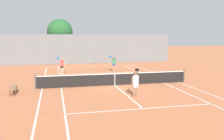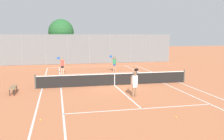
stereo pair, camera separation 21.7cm
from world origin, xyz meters
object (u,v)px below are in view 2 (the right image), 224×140
(player_far_right, at_px, (114,63))
(loose_tennis_ball_4, at_px, (40,120))
(tennis_net, at_px, (115,79))
(player_far_left, at_px, (62,65))
(tree_behind_left, at_px, (62,33))
(loose_tennis_ball_2, at_px, (72,71))
(loose_tennis_ball_1, at_px, (176,117))
(loose_tennis_ball_0, at_px, (171,87))
(player_near_side, at_px, (135,82))
(loose_tennis_ball_3, at_px, (53,76))
(courtside_bench, at_px, (13,88))
(loose_tennis_ball_5, at_px, (123,68))

(player_far_right, distance_m, loose_tennis_ball_4, 15.92)
(tennis_net, relative_size, player_far_left, 6.76)
(tree_behind_left, bearing_deg, loose_tennis_ball_2, -85.43)
(loose_tennis_ball_1, bearing_deg, loose_tennis_ball_0, 66.34)
(tennis_net, height_order, loose_tennis_ball_1, tennis_net)
(loose_tennis_ball_2, bearing_deg, loose_tennis_ball_0, -56.06)
(player_near_side, distance_m, tree_behind_left, 21.86)
(player_far_right, xyz_separation_m, loose_tennis_ball_2, (-4.49, 1.11, -0.89))
(player_far_right, relative_size, loose_tennis_ball_2, 26.88)
(tennis_net, relative_size, player_near_side, 6.76)
(loose_tennis_ball_0, height_order, loose_tennis_ball_1, same)
(player_far_left, xyz_separation_m, loose_tennis_ball_3, (-0.92, -1.24, -0.89))
(loose_tennis_ball_0, distance_m, tree_behind_left, 21.00)
(loose_tennis_ball_1, relative_size, loose_tennis_ball_2, 1.00)
(loose_tennis_ball_0, bearing_deg, loose_tennis_ball_1, -113.66)
(player_near_side, xyz_separation_m, tree_behind_left, (-3.98, 21.24, 3.29))
(loose_tennis_ball_3, height_order, courtside_bench, courtside_bench)
(tennis_net, bearing_deg, tree_behind_left, 101.53)
(player_near_side, xyz_separation_m, loose_tennis_ball_0, (3.51, 2.07, -0.89))
(player_near_side, height_order, loose_tennis_ball_4, player_near_side)
(loose_tennis_ball_1, height_order, loose_tennis_ball_2, same)
(courtside_bench, relative_size, tree_behind_left, 0.25)
(player_far_right, bearing_deg, tennis_net, -102.99)
(player_far_right, height_order, loose_tennis_ball_0, player_far_right)
(player_far_right, xyz_separation_m, loose_tennis_ball_4, (-6.85, -14.34, -0.89))
(player_near_side, distance_m, loose_tennis_ball_5, 13.55)
(loose_tennis_ball_1, bearing_deg, loose_tennis_ball_3, 113.42)
(tennis_net, xyz_separation_m, player_near_side, (0.42, -3.81, 0.42))
(player_near_side, bearing_deg, loose_tennis_ball_4, -149.34)
(tennis_net, xyz_separation_m, player_far_left, (-3.83, 6.70, 0.42))
(loose_tennis_ball_5, bearing_deg, tennis_net, -108.86)
(courtside_bench, bearing_deg, tennis_net, 9.67)
(courtside_bench, bearing_deg, loose_tennis_ball_3, 69.22)
(loose_tennis_ball_0, xyz_separation_m, loose_tennis_ball_4, (-9.13, -5.40, 0.00))
(player_near_side, distance_m, loose_tennis_ball_3, 10.64)
(loose_tennis_ball_2, height_order, loose_tennis_ball_4, same)
(player_near_side, distance_m, player_far_left, 11.33)
(loose_tennis_ball_1, height_order, loose_tennis_ball_5, same)
(player_far_left, distance_m, courtside_bench, 8.67)
(player_far_right, height_order, tree_behind_left, tree_behind_left)
(loose_tennis_ball_4, bearing_deg, tree_behind_left, 86.20)
(loose_tennis_ball_3, relative_size, courtside_bench, 0.04)
(courtside_bench, bearing_deg, player_far_left, 66.47)
(loose_tennis_ball_2, bearing_deg, tennis_net, -71.21)
(player_far_right, bearing_deg, tree_behind_left, 117.02)
(loose_tennis_ball_2, distance_m, loose_tennis_ball_5, 6.14)
(tennis_net, relative_size, loose_tennis_ball_0, 181.82)
(tennis_net, bearing_deg, loose_tennis_ball_3, 131.06)
(loose_tennis_ball_2, xyz_separation_m, courtside_bench, (-4.46, -9.55, 0.38))
(player_near_side, relative_size, loose_tennis_ball_3, 26.88)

